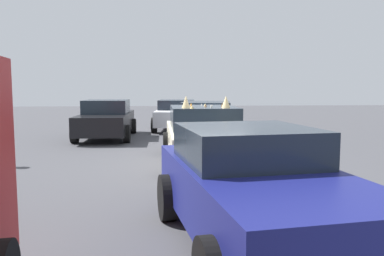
# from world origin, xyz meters

# --- Properties ---
(ground_plane) EXTENTS (60.00, 60.00, 0.00)m
(ground_plane) POSITION_xyz_m (0.00, 0.00, 0.00)
(ground_plane) COLOR #47474C
(art_car_decorated) EXTENTS (4.46, 2.04, 1.73)m
(art_car_decorated) POSITION_xyz_m (0.03, -0.00, 0.72)
(art_car_decorated) COLOR beige
(art_car_decorated) RESTS_ON ground
(parked_sedan_behind_left) EXTENTS (4.41, 2.06, 1.44)m
(parked_sedan_behind_left) POSITION_xyz_m (5.22, 3.13, 0.71)
(parked_sedan_behind_left) COLOR black
(parked_sedan_behind_left) RESTS_ON ground
(parked_sedan_far_right) EXTENTS (4.07, 2.26, 1.35)m
(parked_sedan_far_right) POSITION_xyz_m (7.87, 0.35, 0.70)
(parked_sedan_far_right) COLOR silver
(parked_sedan_far_right) RESTS_ON ground
(parked_sedan_near_right) EXTENTS (4.27, 2.45, 1.43)m
(parked_sedan_near_right) POSITION_xyz_m (3.23, -0.45, 0.72)
(parked_sedan_near_right) COLOR silver
(parked_sedan_near_right) RESTS_ON ground
(parked_sedan_row_back_center) EXTENTS (4.11, 2.38, 1.44)m
(parked_sedan_row_back_center) POSITION_xyz_m (-5.29, -0.02, 0.73)
(parked_sedan_row_back_center) COLOR navy
(parked_sedan_row_back_center) RESTS_ON ground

